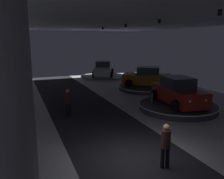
% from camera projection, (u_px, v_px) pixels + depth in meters
% --- Properties ---
extents(ground, '(24.00, 44.00, 0.06)m').
position_uv_depth(ground, '(136.00, 162.00, 8.74)').
color(ground, '#B2B2B7').
extents(ceiling_with_spotlights, '(24.00, 44.00, 0.39)m').
position_uv_depth(ceiling_with_spotlights, '(139.00, 2.00, 7.61)').
color(ceiling_with_spotlights, silver).
extents(display_platform_mid_right, '(4.95, 4.95, 0.37)m').
position_uv_depth(display_platform_mid_right, '(178.00, 106.00, 15.15)').
color(display_platform_mid_right, '#333338').
rests_on(display_platform_mid_right, ground).
extents(display_car_mid_right, '(2.66, 4.40, 1.71)m').
position_uv_depth(display_car_mid_right, '(178.00, 92.00, 14.99)').
color(display_car_mid_right, maroon).
rests_on(display_car_mid_right, display_platform_mid_right).
extents(display_platform_far_right, '(5.06, 5.06, 0.31)m').
position_uv_depth(display_platform_far_right, '(146.00, 87.00, 21.47)').
color(display_platform_far_right, '#333338').
rests_on(display_platform_far_right, ground).
extents(display_car_far_right, '(4.46, 3.91, 1.71)m').
position_uv_depth(display_car_far_right, '(147.00, 77.00, 21.28)').
color(display_car_far_right, '#B77519').
rests_on(display_car_far_right, display_platform_far_right).
extents(display_platform_deep_right, '(5.26, 5.26, 0.30)m').
position_uv_depth(display_platform_deep_right, '(103.00, 77.00, 27.63)').
color(display_platform_deep_right, '#B7B7BC').
rests_on(display_platform_deep_right, ground).
extents(display_car_deep_right, '(3.48, 4.57, 1.71)m').
position_uv_depth(display_car_deep_right, '(103.00, 69.00, 27.42)').
color(display_car_deep_right, silver).
rests_on(display_car_deep_right, display_platform_deep_right).
extents(visitor_walking_near, '(0.32, 0.32, 1.59)m').
position_uv_depth(visitor_walking_near, '(166.00, 143.00, 8.10)').
color(visitor_walking_near, black).
rests_on(visitor_walking_near, ground).
extents(visitor_walking_far, '(0.32, 0.32, 1.59)m').
position_uv_depth(visitor_walking_far, '(68.00, 101.00, 13.78)').
color(visitor_walking_far, black).
rests_on(visitor_walking_far, ground).
extents(stanchion_a, '(0.28, 0.28, 1.01)m').
position_uv_depth(stanchion_a, '(152.00, 103.00, 15.37)').
color(stanchion_a, '#333338').
rests_on(stanchion_a, ground).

